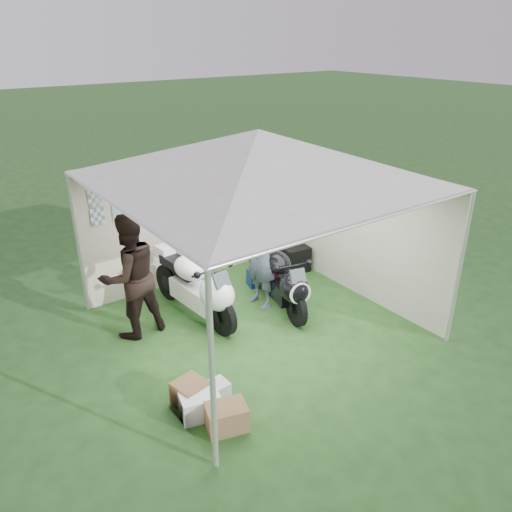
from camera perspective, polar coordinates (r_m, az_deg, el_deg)
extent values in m
plane|color=#23481D|center=(7.87, 0.23, -7.76)|extent=(80.00, 80.00, 0.00)
cylinder|color=silver|center=(4.94, -5.02, -13.61)|extent=(0.06, 0.06, 2.30)
cylinder|color=silver|center=(7.47, 22.21, -1.53)|extent=(0.06, 0.06, 2.30)
cylinder|color=silver|center=(8.22, -19.64, 1.20)|extent=(0.06, 0.06, 2.30)
cylinder|color=silver|center=(9.95, 2.80, 6.55)|extent=(0.06, 0.06, 2.30)
cube|color=beige|center=(8.90, -7.38, 4.21)|extent=(4.00, 0.02, 2.30)
cube|color=beige|center=(6.48, -14.26, -4.38)|extent=(0.02, 4.00, 2.30)
cube|color=beige|center=(8.57, 11.14, 3.13)|extent=(0.02, 4.00, 2.30)
pyramid|color=white|center=(6.84, 0.27, 11.41)|extent=(5.66, 5.66, 0.70)
cube|color=#99A5B7|center=(8.06, -17.93, 6.32)|extent=(0.22, 0.02, 0.28)
cube|color=#99A5B7|center=(8.16, -15.61, 6.83)|extent=(0.22, 0.02, 0.28)
cube|color=#99A5B7|center=(8.28, -13.36, 7.32)|extent=(0.22, 0.01, 0.28)
cube|color=#99A5B7|center=(8.42, -11.16, 7.79)|extent=(0.22, 0.01, 0.28)
cube|color=#99A5B7|center=(8.15, -17.66, 4.32)|extent=(0.22, 0.02, 0.28)
cube|color=#99A5B7|center=(8.25, -15.38, 4.85)|extent=(0.22, 0.01, 0.28)
cube|color=#99A5B7|center=(8.37, -13.16, 5.36)|extent=(0.22, 0.02, 0.28)
cube|color=#99A5B7|center=(8.50, -11.00, 5.85)|extent=(0.22, 0.01, 0.28)
cylinder|color=#D8590C|center=(8.73, -6.40, 9.36)|extent=(3.20, 0.02, 0.02)
cylinder|color=black|center=(7.49, -3.93, -6.83)|extent=(0.15, 0.63, 0.63)
cylinder|color=black|center=(8.57, -9.82, -2.89)|extent=(0.21, 0.64, 0.63)
cube|color=white|center=(7.93, -6.91, -4.35)|extent=(0.43, 1.02, 0.31)
ellipsoid|color=white|center=(7.39, -4.49, -4.28)|extent=(0.52, 0.66, 0.52)
ellipsoid|color=white|center=(7.82, -7.49, -1.37)|extent=(0.51, 0.68, 0.37)
cube|color=black|center=(8.17, -9.08, -0.80)|extent=(0.32, 0.65, 0.15)
cube|color=white|center=(8.41, -10.37, 0.48)|extent=(0.25, 0.33, 0.19)
cube|color=black|center=(8.17, -8.61, -2.16)|extent=(0.15, 0.58, 0.10)
cube|color=#3F474C|center=(7.18, -3.97, -2.74)|extent=(0.26, 0.17, 0.22)
cylinder|color=black|center=(7.73, 4.62, -5.95)|extent=(0.23, 0.59, 0.58)
cylinder|color=black|center=(8.81, 0.60, -1.87)|extent=(0.27, 0.60, 0.58)
cube|color=black|center=(8.19, 2.63, -3.45)|extent=(0.53, 0.97, 0.29)
ellipsoid|color=black|center=(7.66, 4.36, -3.61)|extent=(0.56, 0.67, 0.49)
ellipsoid|color=black|center=(8.09, 2.38, -0.72)|extent=(0.55, 0.68, 0.34)
cube|color=black|center=(8.44, 1.26, -0.05)|extent=(0.38, 0.62, 0.14)
cube|color=black|center=(8.68, 0.41, 1.22)|extent=(0.27, 0.33, 0.17)
cube|color=maroon|center=(8.43, 1.52, -1.32)|extent=(0.21, 0.54, 0.10)
cube|color=#3F474C|center=(7.45, 4.83, -2.28)|extent=(0.26, 0.19, 0.20)
cylinder|color=white|center=(7.49, 5.10, -4.31)|extent=(0.34, 0.10, 0.35)
cube|color=#1C30AC|center=(8.96, 0.35, -2.42)|extent=(0.45, 0.34, 0.30)
imported|color=black|center=(7.42, -14.20, -2.24)|extent=(0.99, 0.81, 1.91)
imported|color=slate|center=(8.00, 0.61, -0.03)|extent=(0.46, 0.67, 1.76)
cube|color=black|center=(9.48, 4.49, -0.31)|extent=(0.53, 0.45, 0.49)
cube|color=silver|center=(6.19, -6.47, -16.48)|extent=(0.53, 0.46, 0.30)
cube|color=brown|center=(6.33, -7.49, -15.32)|extent=(0.43, 0.43, 0.33)
cube|color=#B0B4B9|center=(6.42, -4.58, -15.10)|extent=(0.31, 0.26, 0.22)
cube|color=brown|center=(5.99, -3.38, -17.90)|extent=(0.54, 0.45, 0.31)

